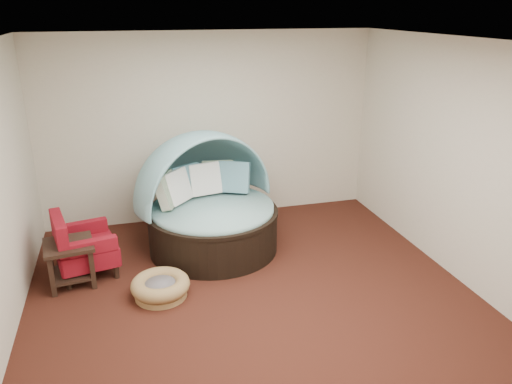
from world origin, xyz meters
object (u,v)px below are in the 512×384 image
object	(u,v)px
side_table	(70,258)
red_armchair	(82,247)
pet_basket	(161,287)
canopy_daybed	(208,196)

from	to	relation	value
side_table	red_armchair	bearing A→B (deg)	57.61
pet_basket	side_table	bearing A→B (deg)	150.01
canopy_daybed	red_armchair	distance (m)	1.71
canopy_daybed	red_armchair	bearing A→B (deg)	171.87
canopy_daybed	pet_basket	size ratio (longest dim) A/B	2.57
red_armchair	side_table	bearing A→B (deg)	-134.25
side_table	canopy_daybed	bearing A→B (deg)	17.29
canopy_daybed	side_table	world-z (taller)	canopy_daybed
pet_basket	red_armchair	bearing A→B (deg)	138.43
red_armchair	pet_basket	bearing A→B (deg)	-53.43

